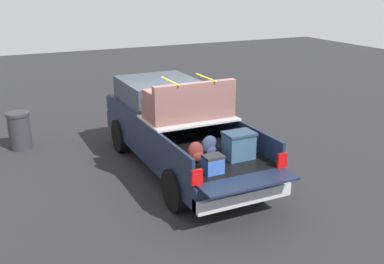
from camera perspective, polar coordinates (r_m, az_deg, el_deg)
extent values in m
plane|color=#262628|center=(10.59, -1.41, -4.72)|extent=(40.00, 40.00, 0.00)
cube|color=#162138|center=(10.36, -1.44, -1.54)|extent=(5.50, 1.92, 0.45)
cube|color=black|center=(9.26, 1.61, -2.41)|extent=(2.80, 1.80, 0.04)
cube|color=#162138|center=(8.82, -3.76, -1.95)|extent=(2.80, 0.06, 0.50)
cube|color=#162138|center=(9.62, 6.56, -0.26)|extent=(2.80, 0.06, 0.50)
cube|color=#162138|center=(10.35, -1.85, 1.22)|extent=(0.06, 1.80, 0.50)
cube|color=#162138|center=(7.93, 7.19, -6.30)|extent=(0.55, 1.80, 0.04)
cube|color=#B2B2B7|center=(9.76, -0.45, 1.80)|extent=(1.25, 1.92, 0.04)
cube|color=#162138|center=(11.40, -4.26, 2.81)|extent=(2.30, 1.92, 0.50)
cube|color=#2D3842|center=(11.18, -4.13, 5.26)|extent=(1.94, 1.76, 0.54)
cube|color=#162138|center=(12.64, -6.52, 4.03)|extent=(0.40, 1.82, 0.38)
cube|color=#B2B2B7|center=(8.19, 6.51, -8.12)|extent=(0.24, 1.92, 0.24)
cube|color=red|center=(7.66, 0.62, -5.74)|extent=(0.06, 0.20, 0.28)
cube|color=red|center=(8.53, 11.31, -3.52)|extent=(0.06, 0.20, 0.28)
cylinder|color=black|center=(11.69, -8.92, -0.46)|extent=(0.84, 0.30, 0.84)
cylinder|color=black|center=(12.28, -1.06, 0.69)|extent=(0.84, 0.30, 0.84)
cylinder|color=black|center=(8.63, -1.97, -7.29)|extent=(0.84, 0.30, 0.84)
cylinder|color=black|center=(9.41, 7.92, -5.20)|extent=(0.84, 0.30, 0.84)
cube|color=#335170|center=(8.79, 5.93, -1.84)|extent=(0.40, 0.55, 0.49)
cube|color=#23394E|center=(8.70, 5.99, -0.19)|extent=(0.44, 0.59, 0.05)
ellipsoid|color=#283351|center=(8.81, 2.21, -1.85)|extent=(0.20, 0.36, 0.45)
ellipsoid|color=#283351|center=(8.74, 2.54, -2.49)|extent=(0.09, 0.25, 0.20)
ellipsoid|color=maroon|center=(8.57, 0.40, -2.54)|extent=(0.20, 0.33, 0.41)
ellipsoid|color=maroon|center=(8.50, 0.73, -3.17)|extent=(0.09, 0.23, 0.18)
cube|color=#3359B2|center=(8.12, 2.68, -4.23)|extent=(0.26, 0.34, 0.30)
cube|color=#262628|center=(8.06, 2.70, -3.11)|extent=(0.28, 0.36, 0.04)
cube|color=brown|center=(9.69, -0.45, 3.10)|extent=(0.83, 1.85, 0.42)
cube|color=brown|center=(9.30, 0.43, 5.04)|extent=(0.16, 1.85, 0.40)
cube|color=brown|center=(9.35, -5.18, 4.47)|extent=(0.59, 0.20, 0.22)
cube|color=brown|center=(10.02, 3.71, 5.47)|extent=(0.59, 0.20, 0.22)
cube|color=yellow|center=(9.38, -2.77, 6.46)|extent=(0.93, 0.03, 0.02)
cube|color=yellow|center=(9.73, 1.78, 6.91)|extent=(0.93, 0.03, 0.02)
cylinder|color=#2D2D33|center=(12.56, -20.96, -0.01)|extent=(0.56, 0.56, 0.90)
cylinder|color=#2D2D33|center=(12.42, -21.22, 2.13)|extent=(0.60, 0.60, 0.08)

